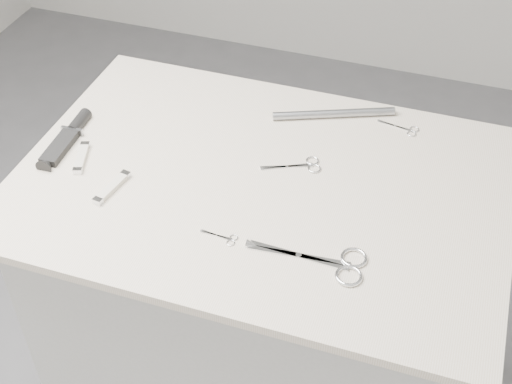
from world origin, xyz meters
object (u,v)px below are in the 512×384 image
(embroidery_scissors_b, at_px, (404,129))
(tiny_scissors, at_px, (224,238))
(pocket_knife_a, at_px, (112,187))
(plinth, at_px, (261,324))
(embroidery_scissors_a, at_px, (302,166))
(metal_rail, at_px, (334,114))
(sheathed_knife, at_px, (69,136))
(large_shears, at_px, (332,263))
(pocket_knife_b, at_px, (81,157))

(embroidery_scissors_b, relative_size, tiny_scissors, 1.29)
(pocket_knife_a, bearing_deg, plinth, -56.57)
(embroidery_scissors_a, height_order, metal_rail, metal_rail)
(embroidery_scissors_b, distance_m, pocket_knife_a, 0.65)
(embroidery_scissors_b, xyz_separation_m, tiny_scissors, (-0.26, -0.44, -0.00))
(embroidery_scissors_b, xyz_separation_m, sheathed_knife, (-0.69, -0.27, 0.01))
(embroidery_scissors_b, bearing_deg, metal_rail, -168.19)
(metal_rail, bearing_deg, large_shears, -76.40)
(plinth, height_order, tiny_scissors, tiny_scissors)
(embroidery_scissors_a, bearing_deg, pocket_knife_b, 171.48)
(embroidery_scissors_a, relative_size, pocket_knife_a, 1.15)
(plinth, height_order, pocket_knife_a, pocket_knife_a)
(large_shears, bearing_deg, embroidery_scissors_b, 81.81)
(sheathed_knife, bearing_deg, pocket_knife_a, -128.96)
(sheathed_knife, bearing_deg, metal_rail, -66.54)
(embroidery_scissors_a, relative_size, pocket_knife_b, 1.23)
(embroidery_scissors_a, bearing_deg, pocket_knife_a, -175.10)
(tiny_scissors, height_order, pocket_knife_a, pocket_knife_a)
(plinth, relative_size, pocket_knife_b, 9.03)
(large_shears, height_order, sheathed_knife, sheathed_knife)
(sheathed_knife, relative_size, pocket_knife_a, 1.77)
(large_shears, xyz_separation_m, metal_rail, (-0.11, 0.44, 0.01))
(tiny_scissors, bearing_deg, embroidery_scissors_b, 63.27)
(metal_rail, bearing_deg, embroidery_scissors_a, -96.07)
(pocket_knife_a, bearing_deg, embroidery_scissors_b, -43.53)
(plinth, distance_m, tiny_scissors, 0.50)
(embroidery_scissors_a, bearing_deg, plinth, -156.85)
(embroidery_scissors_a, bearing_deg, embroidery_scissors_b, 22.91)
(plinth, distance_m, embroidery_scissors_a, 0.48)
(embroidery_scissors_b, height_order, pocket_knife_b, pocket_knife_b)
(metal_rail, bearing_deg, plinth, -108.07)
(large_shears, height_order, metal_rail, metal_rail)
(plinth, bearing_deg, pocket_knife_a, -156.45)
(plinth, distance_m, large_shears, 0.54)
(tiny_scissors, xyz_separation_m, metal_rail, (0.10, 0.44, 0.01))
(embroidery_scissors_b, relative_size, pocket_knife_a, 0.88)
(plinth, xyz_separation_m, large_shears, (0.19, -0.18, 0.47))
(sheathed_knife, bearing_deg, tiny_scissors, -115.56)
(metal_rail, bearing_deg, pocket_knife_b, -145.71)
(plinth, xyz_separation_m, embroidery_scissors_b, (0.25, 0.27, 0.47))
(large_shears, bearing_deg, sheathed_knife, 163.15)
(tiny_scissors, bearing_deg, embroidery_scissors_a, 75.61)
(embroidery_scissors_a, xyz_separation_m, embroidery_scissors_b, (0.18, 0.20, -0.00))
(embroidery_scissors_a, bearing_deg, tiny_scissors, -132.59)
(large_shears, xyz_separation_m, embroidery_scissors_a, (-0.13, 0.25, -0.00))
(large_shears, relative_size, pocket_knife_b, 2.19)
(tiny_scissors, relative_size, sheathed_knife, 0.39)
(large_shears, distance_m, pocket_knife_b, 0.59)
(pocket_knife_b, distance_m, metal_rail, 0.56)
(embroidery_scissors_b, distance_m, tiny_scissors, 0.52)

